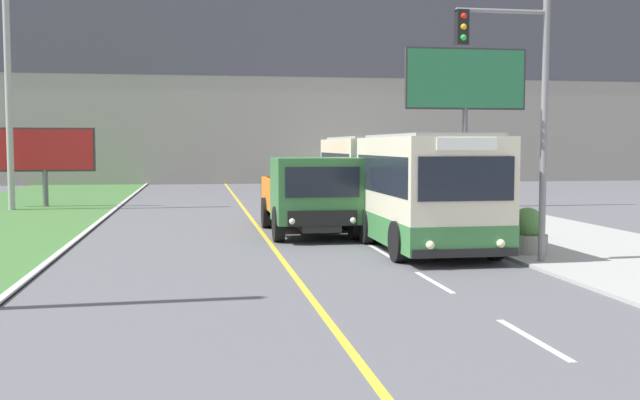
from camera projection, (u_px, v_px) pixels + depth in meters
apartment_block_background at (222, 36)px, 57.51m from camera, size 80.00×8.04×22.37m
city_bus at (395, 186)px, 22.98m from camera, size 2.74×12.44×3.11m
dump_truck at (312, 197)px, 23.05m from camera, size 2.59×6.56×2.45m
utility_pole_far at (8, 77)px, 32.00m from camera, size 1.80×0.28×11.37m
traffic_light_mast at (520, 95)px, 17.38m from camera, size 2.28×0.32×6.30m
billboard_large at (466, 85)px, 33.65m from camera, size 5.62×0.24×7.18m
billboard_small at (44, 152)px, 33.96m from camera, size 4.46×0.24×3.62m
planter_round_near at (527, 233)px, 19.11m from camera, size 1.03×1.03×1.16m
planter_round_second at (469, 217)px, 23.20m from camera, size 1.05×1.05×1.20m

